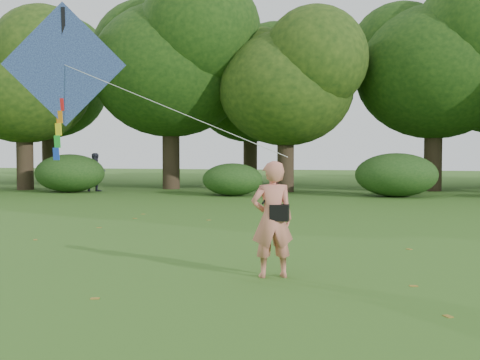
# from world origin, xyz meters

# --- Properties ---
(ground) EXTENTS (100.00, 100.00, 0.00)m
(ground) POSITION_xyz_m (0.00, 0.00, 0.00)
(ground) COLOR #265114
(ground) RESTS_ON ground
(man_kite_flyer) EXTENTS (0.79, 0.65, 1.87)m
(man_kite_flyer) POSITION_xyz_m (-0.08, 0.92, 0.93)
(man_kite_flyer) COLOR #D67964
(man_kite_flyer) RESTS_ON ground
(bystander_left) EXTENTS (1.13, 1.13, 1.85)m
(bystander_left) POSITION_xyz_m (-10.90, 18.34, 0.92)
(bystander_left) COLOR #272835
(bystander_left) RESTS_ON ground
(crossbody_bag) EXTENTS (0.43, 0.20, 0.72)m
(crossbody_bag) POSITION_xyz_m (0.04, 0.89, 1.06)
(crossbody_bag) COLOR black
(crossbody_bag) RESTS_ON ground
(flying_kite) EXTENTS (6.21, 2.68, 3.28)m
(flying_kite) POSITION_xyz_m (-4.78, 3.19, 3.77)
(flying_kite) COLOR #2845AD
(flying_kite) RESTS_ON ground
(tree_line) EXTENTS (54.70, 15.30, 9.48)m
(tree_line) POSITION_xyz_m (1.67, 22.88, 5.60)
(tree_line) COLOR #3A2D1E
(tree_line) RESTS_ON ground
(shrub_band) EXTENTS (39.15, 3.22, 1.88)m
(shrub_band) POSITION_xyz_m (-0.72, 17.60, 0.86)
(shrub_band) COLOR #264919
(shrub_band) RESTS_ON ground
(fallen_leaves) EXTENTS (11.37, 10.42, 0.01)m
(fallen_leaves) POSITION_xyz_m (-1.47, 3.80, 0.01)
(fallen_leaves) COLOR olive
(fallen_leaves) RESTS_ON ground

